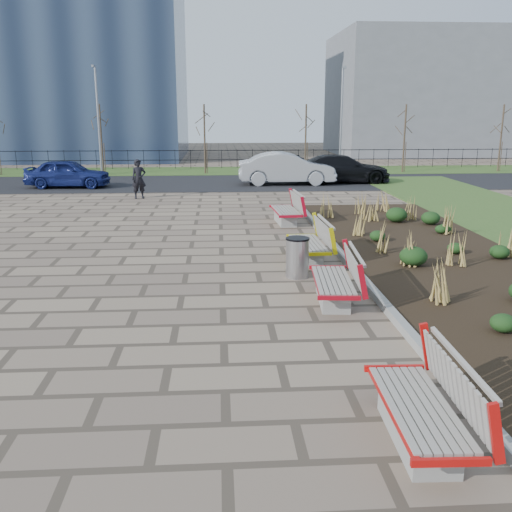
{
  "coord_description": "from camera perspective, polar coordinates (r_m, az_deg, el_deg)",
  "views": [
    {
      "loc": [
        0.79,
        -7.84,
        3.68
      ],
      "look_at": [
        1.5,
        3.0,
        0.9
      ],
      "focal_mm": 40.0,
      "sensor_mm": 36.0,
      "label": 1
    }
  ],
  "objects": [
    {
      "name": "ground",
      "position": [
        8.7,
        -8.76,
        -10.86
      ],
      "size": [
        120.0,
        120.0,
        0.0
      ],
      "primitive_type": "plane",
      "color": "#7F6C57",
      "rests_on": "ground"
    },
    {
      "name": "planting_bed",
      "position": [
        14.42,
        18.65,
        -1.0
      ],
      "size": [
        4.5,
        18.0,
        0.1
      ],
      "primitive_type": "cube",
      "color": "black",
      "rests_on": "ground"
    },
    {
      "name": "planting_curb",
      "position": [
        13.7,
        9.6,
        -1.11
      ],
      "size": [
        0.16,
        18.0,
        0.15
      ],
      "primitive_type": "cube",
      "color": "gray",
      "rests_on": "ground"
    },
    {
      "name": "grass_verge_far",
      "position": [
        36.03,
        -5.03,
        8.47
      ],
      "size": [
        80.0,
        5.0,
        0.04
      ],
      "primitive_type": "cube",
      "color": "#33511E",
      "rests_on": "ground"
    },
    {
      "name": "road",
      "position": [
        30.07,
        -5.26,
        7.28
      ],
      "size": [
        80.0,
        7.0,
        0.02
      ],
      "primitive_type": "cube",
      "color": "black",
      "rests_on": "ground"
    },
    {
      "name": "bench_a",
      "position": [
        6.87,
        15.95,
        -13.82
      ],
      "size": [
        0.97,
        2.13,
        1.0
      ],
      "primitive_type": null,
      "rotation": [
        0.0,
        0.0,
        -0.03
      ],
      "color": "red",
      "rests_on": "ground"
    },
    {
      "name": "bench_b",
      "position": [
        11.29,
        7.7,
        -2.14
      ],
      "size": [
        1.07,
        2.17,
        1.0
      ],
      "primitive_type": null,
      "rotation": [
        0.0,
        0.0,
        -0.08
      ],
      "color": "#AA0B19",
      "rests_on": "ground"
    },
    {
      "name": "bench_c",
      "position": [
        14.36,
        5.21,
        1.5
      ],
      "size": [
        0.96,
        2.12,
        1.0
      ],
      "primitive_type": null,
      "rotation": [
        0.0,
        0.0,
        0.03
      ],
      "color": "#CFC20A",
      "rests_on": "ground"
    },
    {
      "name": "bench_d",
      "position": [
        19.12,
        2.96,
        4.76
      ],
      "size": [
        1.02,
        2.15,
        1.0
      ],
      "primitive_type": null,
      "rotation": [
        0.0,
        0.0,
        0.06
      ],
      "color": "#B20B21",
      "rests_on": "ground"
    },
    {
      "name": "litter_bin",
      "position": [
        12.9,
        4.15,
        -0.2
      ],
      "size": [
        0.52,
        0.52,
        0.89
      ],
      "primitive_type": "cylinder",
      "color": "#B2B2B7",
      "rests_on": "ground"
    },
    {
      "name": "pedestrian",
      "position": [
        25.09,
        -11.64,
        7.56
      ],
      "size": [
        0.7,
        0.57,
        1.67
      ],
      "primitive_type": "imported",
      "rotation": [
        0.0,
        0.0,
        0.31
      ],
      "color": "black",
      "rests_on": "ground"
    },
    {
      "name": "car_blue",
      "position": [
        29.53,
        -18.3,
        7.86
      ],
      "size": [
        4.09,
        1.81,
        1.37
      ],
      "primitive_type": "imported",
      "rotation": [
        0.0,
        0.0,
        1.52
      ],
      "color": "navy",
      "rests_on": "road"
    },
    {
      "name": "car_silver",
      "position": [
        29.29,
        3.09,
        8.74
      ],
      "size": [
        4.91,
        1.78,
        1.61
      ],
      "primitive_type": "imported",
      "rotation": [
        0.0,
        0.0,
        1.55
      ],
      "color": "#9C9EA3",
      "rests_on": "road"
    },
    {
      "name": "car_black",
      "position": [
        30.3,
        8.61,
        8.62
      ],
      "size": [
        4.95,
        2.01,
        1.44
      ],
      "primitive_type": "imported",
      "rotation": [
        0.0,
        0.0,
        1.57
      ],
      "color": "black",
      "rests_on": "road"
    },
    {
      "name": "tree_b",
      "position": [
        35.04,
        -15.2,
        11.18
      ],
      "size": [
        1.4,
        1.4,
        4.0
      ],
      "primitive_type": null,
      "color": "#4C3D2D",
      "rests_on": "grass_verge_far"
    },
    {
      "name": "tree_c",
      "position": [
        34.39,
        -5.16,
        11.56
      ],
      "size": [
        1.4,
        1.4,
        4.0
      ],
      "primitive_type": null,
      "color": "#4C3D2D",
      "rests_on": "grass_verge_far"
    },
    {
      "name": "tree_d",
      "position": [
        34.77,
        4.98,
        11.6
      ],
      "size": [
        1.4,
        1.4,
        4.0
      ],
      "primitive_type": null,
      "color": "#4C3D2D",
      "rests_on": "grass_verge_far"
    },
    {
      "name": "tree_e",
      "position": [
        36.16,
        14.61,
        11.3
      ],
      "size": [
        1.4,
        1.4,
        4.0
      ],
      "primitive_type": null,
      "color": "#4C3D2D",
      "rests_on": "grass_verge_far"
    },
    {
      "name": "tree_f",
      "position": [
        38.44,
        23.29,
        10.77
      ],
      "size": [
        1.4,
        1.4,
        4.0
      ],
      "primitive_type": null,
      "color": "#4C3D2D",
      "rests_on": "grass_verge_far"
    },
    {
      "name": "lamp_west",
      "position": [
        34.52,
        -15.48,
        12.79
      ],
      "size": [
        0.24,
        0.6,
        6.0
      ],
      "primitive_type": null,
      "color": "gray",
      "rests_on": "grass_verge_far"
    },
    {
      "name": "lamp_east",
      "position": [
        34.6,
        8.51,
        13.14
      ],
      "size": [
        0.24,
        0.6,
        6.0
      ],
      "primitive_type": null,
      "color": "gray",
      "rests_on": "grass_verge_far"
    },
    {
      "name": "railing_fence",
      "position": [
        37.47,
        -5.01,
        9.65
      ],
      "size": [
        44.0,
        0.1,
        1.2
      ],
      "primitive_type": null,
      "color": "black",
      "rests_on": "grass_verge_far"
    },
    {
      "name": "building_grey",
      "position": [
        53.43,
        17.98,
        15.1
      ],
      "size": [
        18.0,
        12.0,
        10.0
      ],
      "primitive_type": "cube",
      "color": "slate",
      "rests_on": "ground"
    }
  ]
}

